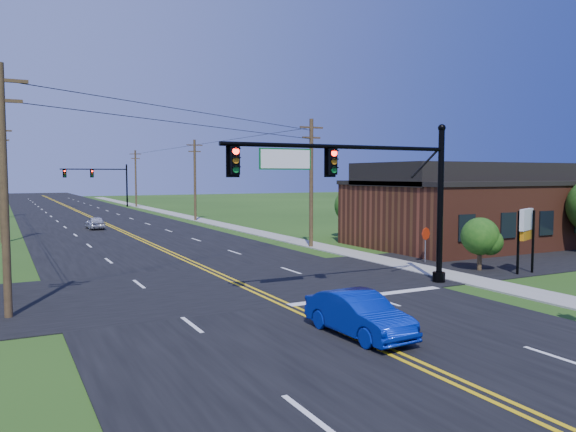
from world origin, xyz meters
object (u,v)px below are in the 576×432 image
signal_mast_main (362,183)px  stop_sign (426,237)px  blue_car (359,315)px  signal_mast_far (98,178)px

signal_mast_main → stop_sign: signal_mast_main is taller
signal_mast_main → stop_sign: 9.89m
signal_mast_main → blue_car: (-4.03, -5.66, -4.06)m
signal_mast_main → signal_mast_far: size_ratio=1.03×
signal_mast_far → blue_car: bearing=-93.0°
signal_mast_far → stop_sign: 67.60m
blue_car → signal_mast_main: bearing=51.3°
signal_mast_main → signal_mast_far: bearing=89.9°
stop_sign → signal_mast_far: bearing=85.0°
signal_mast_far → blue_car: size_ratio=2.63×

